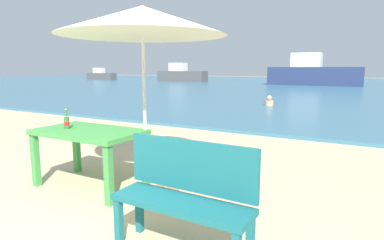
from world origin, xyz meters
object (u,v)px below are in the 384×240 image
(picnic_table_green, at_px, (89,138))
(swimmer_person, at_px, (269,101))
(patio_umbrella, at_px, (142,21))
(side_table_wood, at_px, (166,163))
(boat_barge, at_px, (181,75))
(beer_bottle_amber, at_px, (67,122))
(bench_teal_center, at_px, (185,191))
(boat_tanker, at_px, (313,74))
(boat_ferry, at_px, (101,75))

(picnic_table_green, xyz_separation_m, swimmer_person, (-0.32, 9.75, -0.41))
(patio_umbrella, bearing_deg, swimmer_person, 95.68)
(side_table_wood, relative_size, boat_barge, 0.09)
(beer_bottle_amber, xyz_separation_m, swimmer_person, (-0.02, 9.84, -0.61))
(bench_teal_center, height_order, boat_tanker, boat_tanker)
(boat_barge, distance_m, boat_tanker, 14.57)
(swimmer_person, xyz_separation_m, boat_ferry, (-28.09, 19.30, 0.41))
(picnic_table_green, distance_m, boat_barge, 32.90)
(swimmer_person, bearing_deg, boat_tanker, 93.09)
(picnic_table_green, distance_m, boat_tanker, 27.37)
(bench_teal_center, bearing_deg, boat_ferry, 135.46)
(patio_umbrella, height_order, swimmer_person, patio_umbrella)
(patio_umbrella, xyz_separation_m, swimmer_person, (-0.93, 9.37, -1.88))
(beer_bottle_amber, xyz_separation_m, side_table_wood, (1.24, 0.45, -0.50))
(bench_teal_center, bearing_deg, boat_tanker, 96.34)
(boat_barge, height_order, boat_ferry, boat_barge)
(boat_barge, bearing_deg, bench_teal_center, -59.27)
(beer_bottle_amber, distance_m, side_table_wood, 1.41)
(boat_barge, bearing_deg, boat_tanker, -6.10)
(beer_bottle_amber, relative_size, boat_ferry, 0.06)
(picnic_table_green, bearing_deg, beer_bottle_amber, -162.29)
(bench_teal_center, height_order, boat_ferry, boat_ferry)
(boat_tanker, bearing_deg, patio_umbrella, -86.01)
(beer_bottle_amber, xyz_separation_m, boat_ferry, (-28.11, 29.15, -0.21))
(swimmer_person, bearing_deg, side_table_wood, -82.34)
(bench_teal_center, bearing_deg, boat_barge, 120.73)
(side_table_wood, height_order, bench_teal_center, bench_teal_center)
(patio_umbrella, bearing_deg, side_table_wood, -2.93)
(boat_barge, xyz_separation_m, boat_tanker, (14.49, -1.55, 0.26))
(picnic_table_green, height_order, boat_ferry, boat_ferry)
(swimmer_person, relative_size, boat_ferry, 0.09)
(boat_ferry, bearing_deg, beer_bottle_amber, -46.04)
(boat_barge, xyz_separation_m, boat_ferry, (-12.66, 0.17, -0.20))
(patio_umbrella, relative_size, boat_barge, 0.39)
(picnic_table_green, xyz_separation_m, beer_bottle_amber, (-0.29, -0.09, 0.20))
(beer_bottle_amber, bearing_deg, swimmer_person, 90.13)
(side_table_wood, bearing_deg, boat_tanker, 94.69)
(patio_umbrella, distance_m, boat_barge, 32.90)
(beer_bottle_amber, distance_m, patio_umbrella, 1.63)
(beer_bottle_amber, distance_m, boat_ferry, 40.50)
(patio_umbrella, relative_size, bench_teal_center, 1.90)
(bench_teal_center, distance_m, boat_tanker, 28.25)
(side_table_wood, relative_size, bench_teal_center, 0.45)
(boat_barge, bearing_deg, patio_umbrella, -60.14)
(side_table_wood, bearing_deg, beer_bottle_amber, -159.86)
(side_table_wood, xyz_separation_m, boat_tanker, (-2.21, 26.98, 0.75))
(beer_bottle_amber, distance_m, swimmer_person, 9.86)
(patio_umbrella, xyz_separation_m, boat_ferry, (-29.02, 28.68, -1.47))
(boat_tanker, bearing_deg, beer_bottle_amber, -87.97)
(beer_bottle_amber, bearing_deg, picnic_table_green, 17.71)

